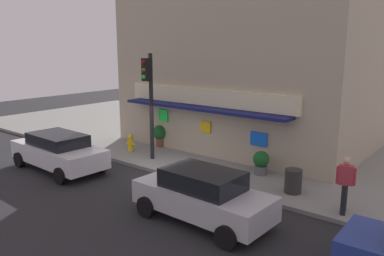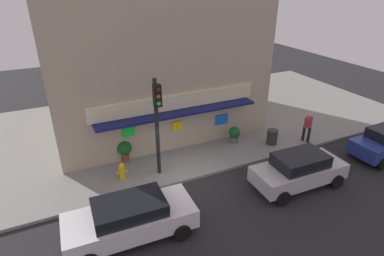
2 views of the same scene
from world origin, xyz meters
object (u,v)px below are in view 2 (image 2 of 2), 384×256
Objects in this scene: pedestrian at (308,126)px; traffic_light at (157,116)px; parked_car_silver at (299,170)px; potted_plant_by_doorway at (234,134)px; fire_hydrant at (122,171)px; potted_plant_by_window at (125,149)px; parked_car_white at (130,218)px; trash_can at (272,137)px.

traffic_light is at bearing 177.12° from pedestrian.
traffic_light is 6.68m from parked_car_silver.
traffic_light is 4.95× the size of potted_plant_by_doorway.
potted_plant_by_window is at bearing 70.78° from fire_hydrant.
potted_plant_by_doorway reaches higher than fire_hydrant.
pedestrian is 0.37× the size of parked_car_white.
traffic_light reaches higher than parked_car_silver.
fire_hydrant is 7.93m from parked_car_silver.
parked_car_silver is at bearing -1.10° from parked_car_white.
parked_car_silver reaches higher than fire_hydrant.
potted_plant_by_doorway is at bearing 96.83° from parked_car_silver.
trash_can reaches higher than fire_hydrant.
potted_plant_by_doorway is at bearing 150.26° from trash_can.
parked_car_white is (-2.23, -3.12, -2.31)m from traffic_light.
trash_can is at bearing -29.74° from potted_plant_by_doorway.
potted_plant_by_window reaches higher than fire_hydrant.
potted_plant_by_doorway is at bearing 31.51° from parked_car_white.
trash_can is at bearing 1.46° from traffic_light.
parked_car_silver is (-1.26, -3.44, 0.25)m from trash_can.
parked_car_silver is at bearing -137.91° from pedestrian.
traffic_light is at bearing 148.59° from parked_car_silver.
traffic_light is 3.20m from potted_plant_by_window.
parked_car_white is (-0.54, -3.50, 0.27)m from fire_hydrant.
pedestrian reaches higher than parked_car_silver.
trash_can is at bearing -1.46° from fire_hydrant.
parked_car_white is at bearing -165.90° from pedestrian.
potted_plant_by_doorway is 8.26m from parked_car_white.
potted_plant_by_window is (-1.17, 1.86, -2.32)m from traffic_light.
trash_can is 2.05m from pedestrian.
potted_plant_by_window is at bearing 166.69° from pedestrian.
potted_plant_by_doorway is (-1.80, 1.03, 0.09)m from trash_can.
traffic_light is at bearing -178.54° from trash_can.
potted_plant_by_window is (-9.67, 2.29, -0.31)m from pedestrian.
fire_hydrant is at bearing 167.33° from traffic_light.
potted_plant_by_window is 0.23× the size of parked_car_white.
pedestrian is 9.94m from potted_plant_by_window.
parked_car_silver is (0.53, -4.46, 0.17)m from potted_plant_by_doorway.
potted_plant_by_doorway reaches higher than trash_can.
parked_car_white reaches higher than fire_hydrant.
pedestrian is (1.88, -0.60, 0.54)m from trash_can.
fire_hydrant is 0.17× the size of parked_car_white.
fire_hydrant is at bearing 152.61° from parked_car_silver.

